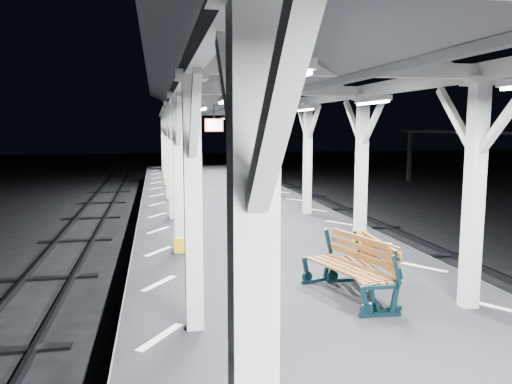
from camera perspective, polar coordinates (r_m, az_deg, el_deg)
name	(u,v)px	position (r m, az deg, el deg)	size (l,w,h in m)	color
ground	(298,329)	(9.39, 4.84, -15.28)	(120.00, 120.00, 0.00)	black
platform	(298,302)	(9.21, 4.87, -12.42)	(6.00, 50.00, 1.00)	black
hazard_stripes_left	(159,283)	(8.71, -11.02, -10.21)	(1.00, 48.00, 0.01)	silver
hazard_stripes_right	(424,267)	(9.99, 18.67, -8.15)	(1.00, 48.00, 0.01)	silver
track_left	(0,348)	(9.39, -27.24, -15.61)	(2.20, 60.00, 0.16)	#2D2D33
canopy	(301,71)	(8.69, 5.22, 13.64)	(5.40, 49.00, 4.65)	beige
bench_near	(353,265)	(7.99, 11.05, -8.19)	(1.09, 1.80, 0.92)	black
bench_mid	(367,267)	(7.95, 12.55, -8.42)	(0.71, 1.69, 0.90)	black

